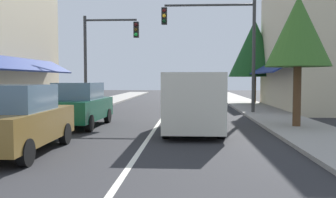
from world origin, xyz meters
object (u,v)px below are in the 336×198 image
at_px(parked_car_second_left, 80,105).
at_px(tree_right_far, 255,48).
at_px(van_in_lane, 193,100).
at_px(traffic_signal_left_corner, 103,48).
at_px(tree_right_near, 298,32).
at_px(traffic_signal_mast_arm, 223,37).
at_px(parked_car_nearest_left, 17,120).

bearing_deg(parked_car_second_left, tree_right_far, 56.72).
relative_size(parked_car_second_left, van_in_lane, 0.80).
xyz_separation_m(traffic_signal_left_corner, tree_right_near, (9.13, -7.00, -0.02)).
height_order(traffic_signal_mast_arm, tree_right_far, tree_right_far).
xyz_separation_m(parked_car_second_left, traffic_signal_mast_arm, (6.19, 5.59, 3.30)).
bearing_deg(van_in_lane, traffic_signal_mast_arm, 75.57).
bearing_deg(traffic_signal_mast_arm, parked_car_second_left, -137.92).
distance_m(traffic_signal_mast_arm, tree_right_near, 6.23).
xyz_separation_m(tree_right_near, tree_right_far, (0.86, 13.81, 0.53)).
bearing_deg(tree_right_near, traffic_signal_left_corner, 142.54).
relative_size(parked_car_second_left, traffic_signal_left_corner, 0.74).
height_order(van_in_lane, tree_right_near, tree_right_near).
bearing_deg(parked_car_second_left, traffic_signal_left_corner, 96.66).
distance_m(parked_car_second_left, van_in_lane, 4.63).
distance_m(parked_car_nearest_left, traffic_signal_left_corner, 12.40).
height_order(traffic_signal_mast_arm, tree_right_near, traffic_signal_mast_arm).
bearing_deg(parked_car_nearest_left, parked_car_second_left, 88.34).
bearing_deg(van_in_lane, tree_right_near, 11.52).
relative_size(van_in_lane, tree_right_far, 0.81).
height_order(parked_car_second_left, traffic_signal_mast_arm, traffic_signal_mast_arm).
bearing_deg(parked_car_second_left, tree_right_near, -0.11).
relative_size(parked_car_second_left, tree_right_far, 0.65).
xyz_separation_m(parked_car_nearest_left, traffic_signal_mast_arm, (6.21, 10.83, 3.30)).
relative_size(parked_car_nearest_left, parked_car_second_left, 1.00).
xyz_separation_m(van_in_lane, traffic_signal_left_corner, (-5.17, 7.82, 2.56)).
height_order(parked_car_second_left, tree_right_near, tree_right_near).
distance_m(van_in_lane, traffic_signal_left_corner, 9.71).
relative_size(van_in_lane, tree_right_near, 1.02).
bearing_deg(tree_right_far, traffic_signal_mast_arm, -111.36).
bearing_deg(parked_car_second_left, van_in_lane, -11.39).
xyz_separation_m(traffic_signal_mast_arm, tree_right_near, (2.28, -5.78, -0.49)).
distance_m(parked_car_second_left, traffic_signal_left_corner, 7.41).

